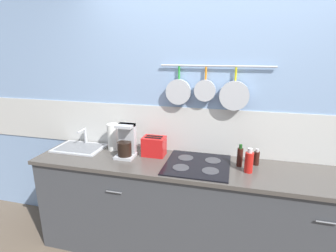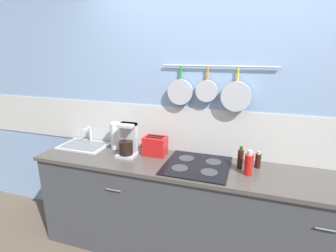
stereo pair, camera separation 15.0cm
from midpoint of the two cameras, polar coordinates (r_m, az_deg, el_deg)
name	(u,v)px [view 1 (the left image)]	position (r m, az deg, el deg)	size (l,w,h in m)	color
wall_back	(219,118)	(2.46, 9.39, 1.70)	(7.20, 0.14, 2.60)	#84A3CC
cabinet_base	(212,216)	(2.51, 7.73, -18.93)	(3.23, 0.56, 0.89)	#3F4247
countertop	(214,169)	(2.27, 8.17, -9.34)	(3.27, 0.58, 0.03)	#4C4742
sink_basin	(80,147)	(2.82, -20.10, -4.32)	(0.48, 0.34, 0.18)	#B7BABF
paper_towel_roll	(113,137)	(2.65, -13.45, -2.35)	(0.11, 0.11, 0.26)	white
coffee_maker	(126,143)	(2.46, -10.85, -3.77)	(0.17, 0.18, 0.31)	#B7BABF
toaster	(154,146)	(2.46, -4.82, -4.42)	(0.22, 0.15, 0.18)	red
cooktop	(197,165)	(2.29, 4.52, -8.40)	(0.55, 0.54, 0.01)	black
bottle_sesame_oil	(240,157)	(2.30, 13.57, -6.52)	(0.05, 0.05, 0.20)	#33140F
bottle_hot_sauce	(249,162)	(2.20, 15.35, -7.53)	(0.07, 0.07, 0.21)	red
bottle_dish_soap	(256,158)	(2.37, 16.99, -6.65)	(0.05, 0.05, 0.15)	#33140F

